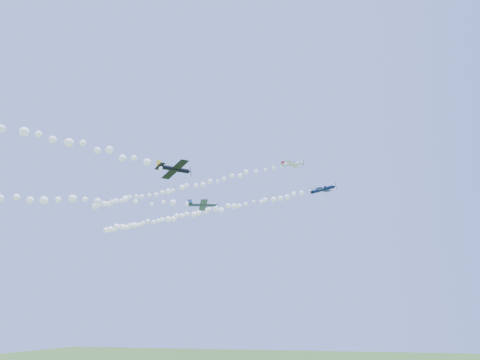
% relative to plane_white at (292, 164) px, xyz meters
% --- Properties ---
extents(plane_white, '(6.80, 7.22, 2.62)m').
position_rel_plane_white_xyz_m(plane_white, '(0.00, 0.00, 0.00)').
color(plane_white, white).
extents(smoke_trail_white, '(74.89, 24.30, 2.90)m').
position_rel_plane_white_xyz_m(smoke_trail_white, '(-39.34, 11.85, -0.29)').
color(smoke_trail_white, white).
extents(plane_navy, '(7.57, 7.99, 2.14)m').
position_rel_plane_white_xyz_m(plane_navy, '(7.57, 3.00, -6.83)').
color(plane_navy, '#0E183E').
extents(smoke_trail_navy, '(82.81, 31.32, 2.98)m').
position_rel_plane_white_xyz_m(smoke_trail_navy, '(-35.90, 18.50, -7.05)').
color(smoke_trail_navy, white).
extents(plane_grey, '(7.62, 8.06, 2.15)m').
position_rel_plane_white_xyz_m(plane_grey, '(-21.37, -10.80, -12.89)').
color(plane_grey, '#384451').
extents(smoke_trail_grey, '(75.62, 34.44, 3.42)m').
position_rel_plane_white_xyz_m(smoke_trail_grey, '(-61.18, -28.09, -13.30)').
color(smoke_trail_grey, white).
extents(plane_black, '(6.60, 6.34, 2.06)m').
position_rel_plane_white_xyz_m(plane_black, '(-16.73, -39.47, -14.53)').
color(plane_black, black).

